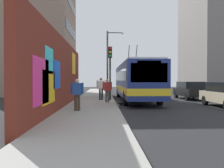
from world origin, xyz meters
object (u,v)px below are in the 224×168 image
at_px(city_bus, 135,80).
at_px(pedestrian_midblock, 101,87).
at_px(traffic_light, 110,64).
at_px(pedestrian_at_curb, 107,89).
at_px(parked_car_black, 190,90).
at_px(pedestrian_near_wall, 77,92).
at_px(street_lamp, 109,59).

bearing_deg(city_bus, pedestrian_midblock, 110.56).
bearing_deg(traffic_light, pedestrian_at_curb, 169.73).
bearing_deg(parked_car_black, traffic_light, 110.21).
relative_size(pedestrian_at_curb, pedestrian_midblock, 0.92).
distance_m(pedestrian_near_wall, pedestrian_midblock, 6.33).
height_order(city_bus, street_lamp, street_lamp).
relative_size(city_bus, parked_car_black, 2.75).
height_order(pedestrian_at_curb, street_lamp, street_lamp).
bearing_deg(pedestrian_midblock, pedestrian_near_wall, 169.41).
xyz_separation_m(parked_car_black, street_lamp, (3.21, 7.25, 3.12)).
bearing_deg(city_bus, pedestrian_near_wall, 151.12).
bearing_deg(parked_car_black, street_lamp, 66.10).
height_order(pedestrian_midblock, street_lamp, street_lamp).
distance_m(parked_car_black, street_lamp, 8.52).
height_order(pedestrian_at_curb, pedestrian_near_wall, pedestrian_near_wall).
relative_size(parked_car_black, street_lamp, 0.65).
height_order(pedestrian_near_wall, street_lamp, street_lamp).
bearing_deg(city_bus, street_lamp, 25.40).
bearing_deg(city_bus, parked_car_black, -77.96).
bearing_deg(street_lamp, traffic_light, 179.07).
relative_size(parked_car_black, pedestrian_midblock, 2.42).
distance_m(pedestrian_at_curb, pedestrian_midblock, 1.99).
height_order(city_bus, traffic_light, city_bus).
xyz_separation_m(city_bus, traffic_light, (-1.60, 2.15, 1.21)).
xyz_separation_m(parked_car_black, traffic_light, (-2.71, 7.35, 2.11)).
xyz_separation_m(pedestrian_at_curb, traffic_light, (1.42, -0.26, 1.84)).
bearing_deg(pedestrian_at_curb, traffic_light, -10.27).
relative_size(pedestrian_midblock, street_lamp, 0.27).
distance_m(parked_car_black, pedestrian_at_curb, 8.66).
distance_m(pedestrian_midblock, street_lamp, 6.11).
bearing_deg(parked_car_black, city_bus, 102.04).
distance_m(pedestrian_midblock, traffic_light, 1.95).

